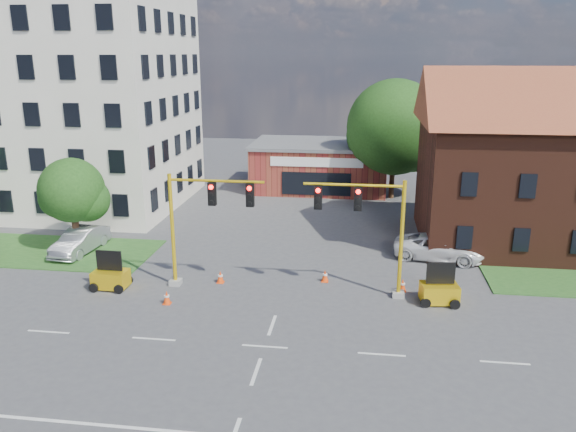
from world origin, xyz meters
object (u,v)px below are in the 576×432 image
object	(u,v)px
signal_mast_west	(202,217)
signal_mast_east	(369,224)
trailer_west	(111,277)
trailer_east	(439,291)
pickup_white	(439,247)

from	to	relation	value
signal_mast_west	signal_mast_east	size ratio (longest dim) A/B	1.00
signal_mast_west	signal_mast_east	bearing A→B (deg)	0.00
trailer_west	trailer_east	size ratio (longest dim) A/B	0.98
signal_mast_west	pickup_white	world-z (taller)	signal_mast_west
signal_mast_west	trailer_west	xyz separation A→B (m)	(-4.93, -0.91, -3.28)
signal_mast_east	pickup_white	bearing A→B (deg)	53.77
signal_mast_east	trailer_west	xyz separation A→B (m)	(-13.64, -0.91, -3.28)
signal_mast_east	trailer_east	xyz separation A→B (m)	(3.64, -0.47, -3.27)
trailer_east	pickup_white	bearing A→B (deg)	75.96
signal_mast_west	pickup_white	distance (m)	14.77
trailer_west	trailer_east	bearing A→B (deg)	2.52
signal_mast_east	trailer_east	bearing A→B (deg)	-7.34
trailer_east	signal_mast_east	bearing A→B (deg)	165.36
signal_mast_east	signal_mast_west	bearing A→B (deg)	180.00
signal_mast_east	trailer_east	world-z (taller)	signal_mast_east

